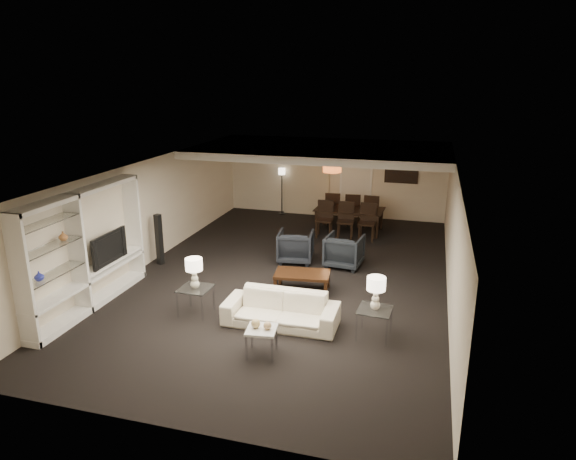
# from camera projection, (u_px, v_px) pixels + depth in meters

# --- Properties ---
(floor) EXTENTS (11.00, 11.00, 0.00)m
(floor) POSITION_uv_depth(u_px,v_px,m) (288.00, 276.00, 11.75)
(floor) COLOR black
(floor) RESTS_ON ground
(ceiling) EXTENTS (7.00, 11.00, 0.02)m
(ceiling) POSITION_uv_depth(u_px,v_px,m) (288.00, 168.00, 11.02)
(ceiling) COLOR silver
(ceiling) RESTS_ON ground
(wall_back) EXTENTS (7.00, 0.02, 2.50)m
(wall_back) POSITION_uv_depth(u_px,v_px,m) (334.00, 177.00, 16.45)
(wall_back) COLOR beige
(wall_back) RESTS_ON ground
(wall_front) EXTENTS (7.00, 0.02, 2.50)m
(wall_front) POSITION_uv_depth(u_px,v_px,m) (167.00, 343.00, 6.32)
(wall_front) COLOR beige
(wall_front) RESTS_ON ground
(wall_left) EXTENTS (0.02, 11.00, 2.50)m
(wall_left) POSITION_uv_depth(u_px,v_px,m) (148.00, 213.00, 12.29)
(wall_left) COLOR beige
(wall_left) RESTS_ON ground
(wall_right) EXTENTS (0.02, 11.00, 2.50)m
(wall_right) POSITION_uv_depth(u_px,v_px,m) (453.00, 237.00, 10.48)
(wall_right) COLOR beige
(wall_right) RESTS_ON ground
(ceiling_soffit) EXTENTS (7.00, 4.00, 0.20)m
(ceiling_soffit) POSITION_uv_depth(u_px,v_px,m) (322.00, 150.00, 14.27)
(ceiling_soffit) COLOR silver
(ceiling_soffit) RESTS_ON ceiling
(curtains) EXTENTS (1.50, 0.12, 2.40)m
(curtains) POSITION_uv_depth(u_px,v_px,m) (307.00, 178.00, 16.62)
(curtains) COLOR beige
(curtains) RESTS_ON wall_back
(door) EXTENTS (0.90, 0.05, 2.10)m
(door) POSITION_uv_depth(u_px,v_px,m) (356.00, 185.00, 16.30)
(door) COLOR silver
(door) RESTS_ON wall_back
(painting) EXTENTS (0.95, 0.04, 0.65)m
(painting) POSITION_uv_depth(u_px,v_px,m) (402.00, 172.00, 15.78)
(painting) COLOR #142D38
(painting) RESTS_ON wall_back
(media_unit) EXTENTS (0.38, 3.40, 2.35)m
(media_unit) POSITION_uv_depth(u_px,v_px,m) (86.00, 251.00, 9.87)
(media_unit) COLOR white
(media_unit) RESTS_ON wall_left
(pendant_light) EXTENTS (0.52, 0.52, 0.24)m
(pendant_light) POSITION_uv_depth(u_px,v_px,m) (332.00, 168.00, 14.34)
(pendant_light) COLOR #D8591E
(pendant_light) RESTS_ON ceiling_soffit
(sofa) EXTENTS (2.09, 0.82, 0.61)m
(sofa) POSITION_uv_depth(u_px,v_px,m) (281.00, 310.00, 9.38)
(sofa) COLOR beige
(sofa) RESTS_ON floor
(coffee_table) EXTENTS (1.22, 0.80, 0.41)m
(coffee_table) POSITION_uv_depth(u_px,v_px,m) (302.00, 282.00, 10.88)
(coffee_table) COLOR black
(coffee_table) RESTS_ON floor
(armchair_left) EXTENTS (0.94, 0.96, 0.78)m
(armchair_left) POSITION_uv_depth(u_px,v_px,m) (296.00, 246.00, 12.55)
(armchair_left) COLOR black
(armchair_left) RESTS_ON floor
(armchair_right) EXTENTS (0.91, 0.94, 0.78)m
(armchair_right) POSITION_uv_depth(u_px,v_px,m) (344.00, 251.00, 12.24)
(armchair_right) COLOR black
(armchair_right) RESTS_ON floor
(side_table_left) EXTENTS (0.59, 0.59, 0.54)m
(side_table_left) POSITION_uv_depth(u_px,v_px,m) (196.00, 301.00, 9.83)
(side_table_left) COLOR silver
(side_table_left) RESTS_ON floor
(side_table_right) EXTENTS (0.61, 0.61, 0.54)m
(side_table_right) POSITION_uv_depth(u_px,v_px,m) (374.00, 323.00, 8.95)
(side_table_right) COLOR white
(side_table_right) RESTS_ON floor
(table_lamp_left) EXTENTS (0.36, 0.36, 0.59)m
(table_lamp_left) POSITION_uv_depth(u_px,v_px,m) (194.00, 273.00, 9.66)
(table_lamp_left) COLOR beige
(table_lamp_left) RESTS_ON side_table_left
(table_lamp_right) EXTENTS (0.36, 0.36, 0.59)m
(table_lamp_right) POSITION_uv_depth(u_px,v_px,m) (376.00, 293.00, 8.78)
(table_lamp_right) COLOR #F0E3CA
(table_lamp_right) RESTS_ON side_table_right
(marble_table) EXTENTS (0.54, 0.54, 0.48)m
(marble_table) POSITION_uv_depth(u_px,v_px,m) (262.00, 342.00, 8.38)
(marble_table) COLOR silver
(marble_table) RESTS_ON floor
(gold_gourd_a) EXTENTS (0.15, 0.15, 0.15)m
(gold_gourd_a) POSITION_uv_depth(u_px,v_px,m) (256.00, 323.00, 8.32)
(gold_gourd_a) COLOR #D5B571
(gold_gourd_a) RESTS_ON marble_table
(gold_gourd_b) EXTENTS (0.13, 0.13, 0.13)m
(gold_gourd_b) POSITION_uv_depth(u_px,v_px,m) (267.00, 326.00, 8.27)
(gold_gourd_b) COLOR tan
(gold_gourd_b) RESTS_ON marble_table
(television) EXTENTS (1.10, 0.14, 0.63)m
(television) POSITION_uv_depth(u_px,v_px,m) (105.00, 247.00, 10.39)
(television) COLOR black
(television) RESTS_ON media_unit
(vase_blue) EXTENTS (0.16, 0.16, 0.17)m
(vase_blue) POSITION_uv_depth(u_px,v_px,m) (39.00, 276.00, 8.71)
(vase_blue) COLOR #262FA8
(vase_blue) RESTS_ON media_unit
(vase_amber) EXTENTS (0.16, 0.16, 0.17)m
(vase_amber) POSITION_uv_depth(u_px,v_px,m) (63.00, 236.00, 9.21)
(vase_amber) COLOR #AB6B39
(vase_amber) RESTS_ON media_unit
(floor_speaker) EXTENTS (0.17, 0.17, 1.25)m
(floor_speaker) POSITION_uv_depth(u_px,v_px,m) (159.00, 239.00, 12.33)
(floor_speaker) COLOR black
(floor_speaker) RESTS_ON floor
(dining_table) EXTENTS (1.99, 1.15, 0.69)m
(dining_table) POSITION_uv_depth(u_px,v_px,m) (349.00, 220.00, 14.94)
(dining_table) COLOR black
(dining_table) RESTS_ON floor
(chair_nl) EXTENTS (0.50, 0.50, 1.02)m
(chair_nl) POSITION_uv_depth(u_px,v_px,m) (324.00, 219.00, 14.45)
(chair_nl) COLOR black
(chair_nl) RESTS_ON floor
(chair_nm) EXTENTS (0.50, 0.50, 1.02)m
(chair_nm) POSITION_uv_depth(u_px,v_px,m) (345.00, 221.00, 14.29)
(chair_nm) COLOR black
(chair_nm) RESTS_ON floor
(chair_nr) EXTENTS (0.48, 0.48, 1.02)m
(chair_nr) POSITION_uv_depth(u_px,v_px,m) (367.00, 222.00, 14.14)
(chair_nr) COLOR black
(chair_nr) RESTS_ON floor
(chair_fl) EXTENTS (0.51, 0.51, 1.02)m
(chair_fl) POSITION_uv_depth(u_px,v_px,m) (333.00, 208.00, 15.65)
(chair_fl) COLOR black
(chair_fl) RESTS_ON floor
(chair_fm) EXTENTS (0.53, 0.53, 1.02)m
(chair_fm) POSITION_uv_depth(u_px,v_px,m) (353.00, 209.00, 15.49)
(chair_fm) COLOR black
(chair_fm) RESTS_ON floor
(chair_fr) EXTENTS (0.52, 0.52, 1.02)m
(chair_fr) POSITION_uv_depth(u_px,v_px,m) (373.00, 211.00, 15.34)
(chair_fr) COLOR black
(chair_fr) RESTS_ON floor
(floor_lamp) EXTENTS (0.29, 0.29, 1.52)m
(floor_lamp) POSITION_uv_depth(u_px,v_px,m) (282.00, 191.00, 16.75)
(floor_lamp) COLOR black
(floor_lamp) RESTS_ON floor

